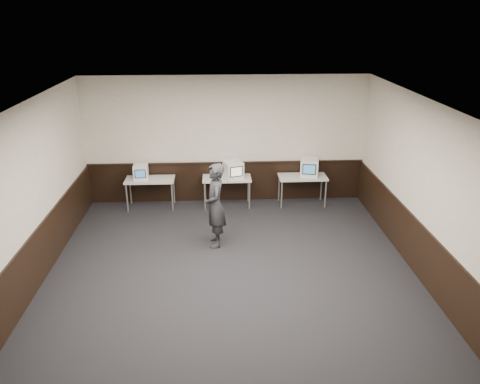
% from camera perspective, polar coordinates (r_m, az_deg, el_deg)
% --- Properties ---
extents(floor, '(8.00, 8.00, 0.00)m').
position_cam_1_polar(floor, '(8.70, -0.97, -11.01)').
color(floor, black).
rests_on(floor, ground).
extents(ceiling, '(8.00, 8.00, 0.00)m').
position_cam_1_polar(ceiling, '(7.48, -1.12, 10.12)').
color(ceiling, white).
rests_on(ceiling, back_wall).
extents(back_wall, '(7.00, 0.00, 7.00)m').
position_cam_1_polar(back_wall, '(11.74, -1.71, 6.34)').
color(back_wall, beige).
rests_on(back_wall, ground).
extents(front_wall, '(7.00, 0.00, 7.00)m').
position_cam_1_polar(front_wall, '(4.54, 0.82, -21.23)').
color(front_wall, beige).
rests_on(front_wall, ground).
extents(left_wall, '(0.00, 8.00, 8.00)m').
position_cam_1_polar(left_wall, '(8.59, -25.07, -1.60)').
color(left_wall, beige).
rests_on(left_wall, ground).
extents(right_wall, '(0.00, 8.00, 8.00)m').
position_cam_1_polar(right_wall, '(8.78, 22.44, -0.71)').
color(right_wall, beige).
rests_on(right_wall, ground).
extents(wainscot_back, '(6.98, 0.04, 1.00)m').
position_cam_1_polar(wainscot_back, '(12.06, -1.65, 1.27)').
color(wainscot_back, black).
rests_on(wainscot_back, back_wall).
extents(wainscot_left, '(0.04, 7.98, 1.00)m').
position_cam_1_polar(wainscot_left, '(9.04, -23.85, -8.03)').
color(wainscot_left, black).
rests_on(wainscot_left, left_wall).
extents(wainscot_right, '(0.04, 7.98, 1.00)m').
position_cam_1_polar(wainscot_right, '(9.22, 21.36, -7.05)').
color(wainscot_right, black).
rests_on(wainscot_right, right_wall).
extents(wainscot_rail, '(6.98, 0.06, 0.04)m').
position_cam_1_polar(wainscot_rail, '(11.87, -1.68, 3.59)').
color(wainscot_rail, black).
rests_on(wainscot_rail, wainscot_back).
extents(desk_left, '(1.20, 0.60, 0.75)m').
position_cam_1_polar(desk_left, '(11.75, -10.92, 1.25)').
color(desk_left, beige).
rests_on(desk_left, ground).
extents(desk_center, '(1.20, 0.60, 0.75)m').
position_cam_1_polar(desk_center, '(11.64, -1.62, 1.44)').
color(desk_center, beige).
rests_on(desk_center, ground).
extents(desk_right, '(1.20, 0.60, 0.75)m').
position_cam_1_polar(desk_right, '(11.83, 7.63, 1.59)').
color(desk_right, beige).
rests_on(desk_right, ground).
extents(emac_left, '(0.38, 0.40, 0.35)m').
position_cam_1_polar(emac_left, '(11.72, -11.99, 2.40)').
color(emac_left, white).
rests_on(emac_left, desk_left).
extents(emac_center, '(0.55, 0.56, 0.43)m').
position_cam_1_polar(emac_center, '(11.52, -0.84, 2.73)').
color(emac_center, white).
rests_on(emac_center, desk_center).
extents(emac_right, '(0.52, 0.54, 0.44)m').
position_cam_1_polar(emac_right, '(11.80, 8.44, 3.00)').
color(emac_right, white).
rests_on(emac_right, desk_right).
extents(person, '(0.48, 0.69, 1.79)m').
position_cam_1_polar(person, '(9.62, -3.04, -1.64)').
color(person, '#27282D').
rests_on(person, ground).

